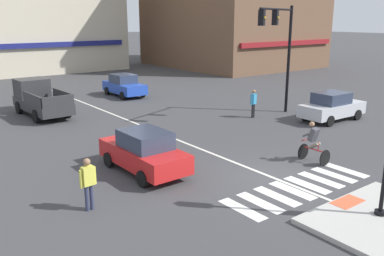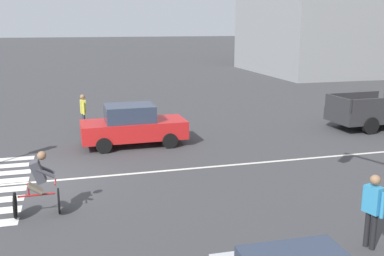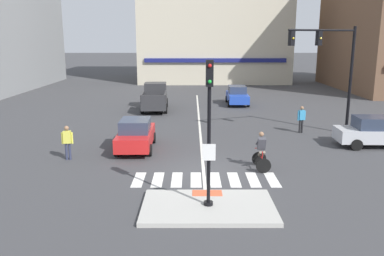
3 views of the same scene
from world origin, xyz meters
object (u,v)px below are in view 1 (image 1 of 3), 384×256
Objects in this scene: car_red_westbound_near at (144,151)px; cyclist at (313,142)px; pedestrian_waiting_far_side at (253,101)px; pedestrian_at_curb_left at (88,180)px; car_silver_cross_right at (332,106)px; traffic_light_mast at (281,41)px; pickup_truck_charcoal_westbound_distant at (39,99)px; car_blue_eastbound_distant at (124,85)px.

car_red_westbound_near is 6.84m from cyclist.
pedestrian_at_curb_left is at bearing -156.25° from pedestrian_waiting_far_side.
car_silver_cross_right is 2.48× the size of pedestrian_waiting_far_side.
traffic_light_mast is at bearing 15.95° from car_red_westbound_near.
pedestrian_waiting_far_side is at bearing -40.56° from pickup_truck_charcoal_westbound_distant.
car_silver_cross_right is 17.34m from pickup_truck_charcoal_westbound_distant.
cyclist is (6.14, -15.38, -0.11)m from pickup_truck_charcoal_westbound_distant.
pickup_truck_charcoal_westbound_distant is at bearing 138.08° from car_silver_cross_right.
pedestrian_at_curb_left is (-9.06, 1.39, 0.11)m from cyclist.
car_red_westbound_near is (-11.13, -3.18, -3.64)m from traffic_light_mast.
car_red_westbound_near is 2.47× the size of pedestrian_waiting_far_side.
pickup_truck_charcoal_westbound_distant reaches higher than pedestrian_waiting_far_side.
car_silver_cross_right is 1.01× the size of car_blue_eastbound_distant.
pedestrian_waiting_far_side is (-3.10, 3.20, 0.17)m from car_silver_cross_right.
car_blue_eastbound_distant is 0.79× the size of pickup_truck_charcoal_westbound_distant.
pedestrian_at_curb_left is at bearing 171.25° from cyclist.
pickup_truck_charcoal_westbound_distant is 3.08× the size of cyclist.
traffic_light_mast reaches higher than cyclist.
cyclist is at bearing -27.95° from car_red_westbound_near.
traffic_light_mast reaches higher than car_silver_cross_right.
pedestrian_at_curb_left is at bearing -171.37° from car_silver_cross_right.
pedestrian_waiting_far_side is (9.80, -8.39, 0.00)m from pickup_truck_charcoal_westbound_distant.
traffic_light_mast is 3.80m from pedestrian_waiting_far_side.
pedestrian_waiting_far_side is at bearing 62.36° from cyclist.
car_silver_cross_right is 2.47× the size of cyclist.
car_red_westbound_near is 12.82m from car_silver_cross_right.
car_red_westbound_near is at bearing 152.05° from cyclist.
car_blue_eastbound_distant is 2.46× the size of pedestrian_at_curb_left.
car_red_westbound_near is at bearing -158.67° from pedestrian_waiting_far_side.
pedestrian_at_curb_left is (-9.97, -16.43, 0.17)m from car_blue_eastbound_distant.
car_silver_cross_right is at bearing 8.63° from pedestrian_at_curb_left.
pedestrian_at_curb_left is (-3.02, -1.81, 0.17)m from car_red_westbound_near.
pickup_truck_charcoal_westbound_distant is (-11.23, 8.99, -3.47)m from traffic_light_mast.
car_blue_eastbound_distant is (-5.85, 14.03, 0.00)m from car_silver_cross_right.
traffic_light_mast is at bearing -69.90° from car_blue_eastbound_distant.
pickup_truck_charcoal_westbound_distant is at bearing 111.76° from cyclist.
pedestrian_waiting_far_side is at bearing 157.14° from traffic_light_mast.
car_blue_eastbound_distant is at bearing 87.08° from cyclist.
traffic_light_mast is 3.85× the size of pedestrian_waiting_far_side.
traffic_light_mast is 14.80m from pickup_truck_charcoal_westbound_distant.
pedestrian_waiting_far_side is at bearing -75.75° from car_blue_eastbound_distant.
pickup_truck_charcoal_westbound_distant is (-0.10, 12.17, 0.17)m from car_red_westbound_near.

